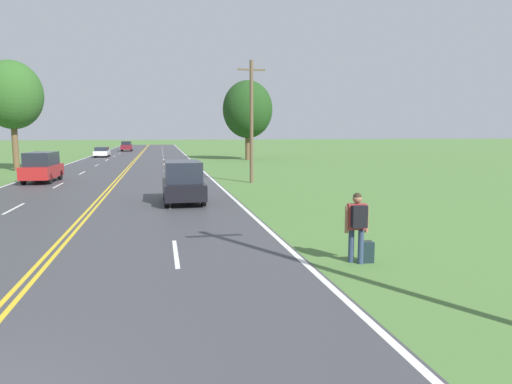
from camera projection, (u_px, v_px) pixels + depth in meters
name	position (u px, v px, depth m)	size (l,w,h in m)	color
hitchhiker_person	(357.00, 221.00, 11.55)	(0.62, 0.46, 1.83)	navy
suitcase	(366.00, 252.00, 11.73)	(0.38, 0.19, 0.60)	#19282D
utility_pole_midground	(251.00, 120.00, 29.87)	(1.80, 0.24, 7.95)	brown
tree_behind_sign	(12.00, 95.00, 38.93)	(5.07, 5.07, 9.42)	brown
tree_mid_treeline	(248.00, 110.00, 54.75)	(5.98, 5.98, 9.49)	brown
car_black_van_nearest	(183.00, 182.00, 21.66)	(1.91, 4.09, 1.98)	black
car_red_suv_approaching	(42.00, 167.00, 30.52)	(1.92, 4.44, 2.02)	black
car_white_hatchback_mid_near	(102.00, 152.00, 61.25)	(1.78, 3.94, 1.35)	black
car_maroon_suv_mid_far	(127.00, 146.00, 80.50)	(1.83, 4.15, 1.74)	black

